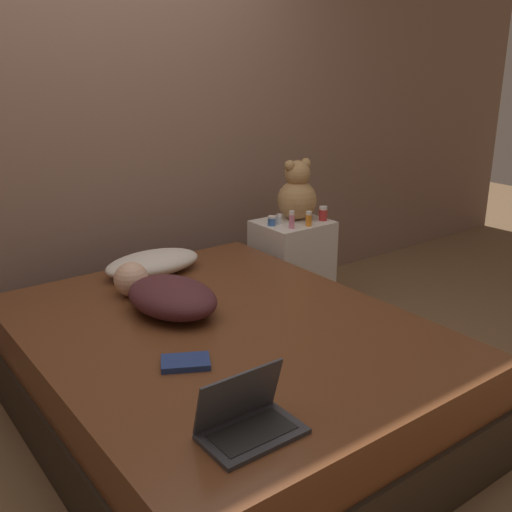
# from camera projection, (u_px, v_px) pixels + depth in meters

# --- Properties ---
(ground_plane) EXTENTS (12.00, 12.00, 0.00)m
(ground_plane) POSITION_uv_depth(u_px,v_px,m) (224.00, 422.00, 2.80)
(ground_plane) COLOR brown
(wall_back) EXTENTS (8.00, 0.06, 2.60)m
(wall_back) POSITION_uv_depth(u_px,v_px,m) (93.00, 117.00, 3.35)
(wall_back) COLOR #846656
(wall_back) RESTS_ON ground_plane
(bed) EXTENTS (1.58, 2.00, 0.50)m
(bed) POSITION_uv_depth(u_px,v_px,m) (223.00, 376.00, 2.72)
(bed) COLOR #2D2319
(bed) RESTS_ON ground_plane
(nightstand) EXTENTS (0.45, 0.38, 0.63)m
(nightstand) POSITION_uv_depth(u_px,v_px,m) (292.00, 268.00, 3.91)
(nightstand) COLOR silver
(nightstand) RESTS_ON ground_plane
(pillow) EXTENTS (0.54, 0.30, 0.12)m
(pillow) POSITION_uv_depth(u_px,v_px,m) (153.00, 263.00, 3.25)
(pillow) COLOR beige
(pillow) RESTS_ON bed
(person_lying) EXTENTS (0.42, 0.67, 0.17)m
(person_lying) POSITION_uv_depth(u_px,v_px,m) (166.00, 294.00, 2.77)
(person_lying) COLOR #4C2328
(person_lying) RESTS_ON bed
(laptop) EXTENTS (0.32, 0.20, 0.21)m
(laptop) POSITION_uv_depth(u_px,v_px,m) (247.00, 419.00, 1.88)
(laptop) COLOR #333338
(laptop) RESTS_ON bed
(teddy_bear) EXTENTS (0.25, 0.25, 0.39)m
(teddy_bear) POSITION_uv_depth(u_px,v_px,m) (297.00, 193.00, 3.81)
(teddy_bear) COLOR tan
(teddy_bear) RESTS_ON nightstand
(bottle_clear) EXTENTS (0.03, 0.03, 0.06)m
(bottle_clear) POSITION_uv_depth(u_px,v_px,m) (279.00, 219.00, 3.74)
(bottle_clear) COLOR silver
(bottle_clear) RESTS_ON nightstand
(bottle_blue) EXTENTS (0.05, 0.05, 0.06)m
(bottle_blue) POSITION_uv_depth(u_px,v_px,m) (272.00, 221.00, 3.71)
(bottle_blue) COLOR #3866B2
(bottle_blue) RESTS_ON nightstand
(bottle_red) EXTENTS (0.05, 0.05, 0.09)m
(bottle_red) POSITION_uv_depth(u_px,v_px,m) (323.00, 214.00, 3.82)
(bottle_red) COLOR #B72D2D
(bottle_red) RESTS_ON nightstand
(bottle_pink) EXTENTS (0.03, 0.03, 0.11)m
(bottle_pink) POSITION_uv_depth(u_px,v_px,m) (292.00, 220.00, 3.64)
(bottle_pink) COLOR pink
(bottle_pink) RESTS_ON nightstand
(bottle_orange) EXTENTS (0.04, 0.04, 0.09)m
(bottle_orange) POSITION_uv_depth(u_px,v_px,m) (309.00, 219.00, 3.70)
(bottle_orange) COLOR orange
(bottle_orange) RESTS_ON nightstand
(book) EXTENTS (0.22, 0.20, 0.02)m
(book) POSITION_uv_depth(u_px,v_px,m) (186.00, 362.00, 2.30)
(book) COLOR navy
(book) RESTS_ON bed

